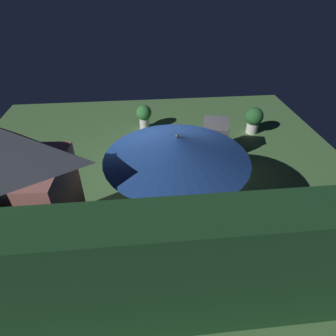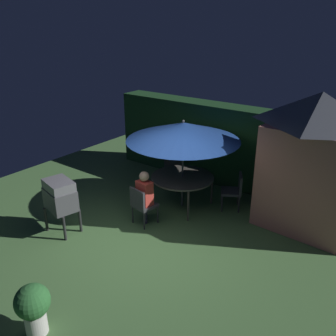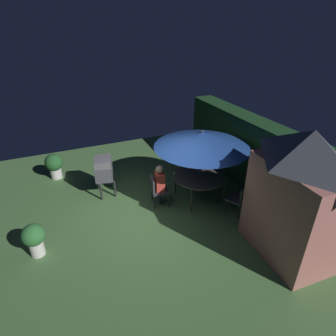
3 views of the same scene
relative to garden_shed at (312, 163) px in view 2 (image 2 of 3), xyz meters
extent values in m
plane|color=#47703D|center=(-2.44, -2.36, -1.53)|extent=(11.00, 11.00, 0.00)
cube|color=#193D1E|center=(-2.44, 1.14, -0.44)|extent=(7.15, 0.72, 2.18)
cube|color=#B26B60|center=(0.00, 0.00, -0.39)|extent=(2.02, 1.36, 2.27)
pyramid|color=#4C515B|center=(0.00, 0.00, 1.11)|extent=(2.14, 1.44, 0.73)
cube|color=brown|center=(0.04, 0.63, -0.64)|extent=(0.82, 0.08, 1.77)
cylinder|color=#47423D|center=(-2.71, -0.79, -0.77)|extent=(1.51, 1.51, 0.04)
cylinder|color=#3C3834|center=(-3.24, -1.32, -1.16)|extent=(0.05, 0.05, 0.74)
cylinder|color=#3C3834|center=(-2.18, -1.32, -1.16)|extent=(0.05, 0.05, 0.74)
cylinder|color=#3C3834|center=(-3.24, -0.26, -1.16)|extent=(0.05, 0.05, 0.74)
cylinder|color=#3C3834|center=(-2.18, -0.26, -1.16)|extent=(0.05, 0.05, 0.74)
cylinder|color=#4C4C51|center=(-2.71, -0.79, -0.47)|extent=(0.04, 0.04, 2.12)
cone|color=navy|center=(-2.71, -0.79, 0.39)|extent=(2.65, 2.65, 0.42)
sphere|color=#4C4C51|center=(-2.71, -0.79, 0.63)|extent=(0.06, 0.06, 0.06)
cube|color=#47474C|center=(-4.12, -3.29, -0.75)|extent=(0.80, 0.65, 0.45)
cube|color=slate|center=(-4.12, -3.29, -0.43)|extent=(0.76, 0.62, 0.20)
cylinder|color=#262628|center=(-4.43, -3.50, -1.25)|extent=(0.06, 0.06, 0.55)
cylinder|color=#262628|center=(-3.81, -3.50, -1.25)|extent=(0.06, 0.06, 0.55)
cylinder|color=#262628|center=(-4.43, -3.08, -1.25)|extent=(0.06, 0.06, 0.55)
cylinder|color=#262628|center=(-3.81, -3.08, -1.25)|extent=(0.06, 0.06, 0.55)
cube|color=#38383D|center=(-2.91, -1.97, -1.08)|extent=(0.53, 0.53, 0.06)
cube|color=#38383D|center=(-2.95, -2.17, -0.85)|extent=(0.46, 0.13, 0.45)
cylinder|color=#2C2C30|center=(-3.14, -2.13, -1.30)|extent=(0.04, 0.04, 0.45)
cylinder|color=#2C2C30|center=(-2.75, -2.20, -1.30)|extent=(0.04, 0.04, 0.45)
cylinder|color=#2C2C30|center=(-3.07, -1.74, -1.30)|extent=(0.04, 0.04, 0.45)
cylinder|color=#2C2C30|center=(-2.68, -1.80, -1.30)|extent=(0.04, 0.04, 0.45)
cube|color=#38383D|center=(-1.70, -0.20, -1.08)|extent=(0.63, 0.63, 0.06)
cube|color=#38383D|center=(-1.51, -0.10, -0.85)|extent=(0.27, 0.42, 0.45)
cylinder|color=#2C2C30|center=(-1.42, -0.27, -1.30)|extent=(0.04, 0.04, 0.45)
cylinder|color=#2C2C30|center=(-1.62, 0.07, -1.30)|extent=(0.04, 0.04, 0.45)
cylinder|color=#2C2C30|center=(-1.77, -0.47, -1.30)|extent=(0.04, 0.04, 0.45)
cylinder|color=#2C2C30|center=(-1.97, -0.13, -1.30)|extent=(0.04, 0.04, 0.45)
cube|color=#38383D|center=(-3.57, 0.05, -1.08)|extent=(0.65, 0.65, 0.06)
cube|color=#38383D|center=(-3.72, 0.20, -0.85)|extent=(0.36, 0.36, 0.45)
cylinder|color=#2C2C30|center=(-3.57, 0.34, -1.30)|extent=(0.04, 0.04, 0.45)
cylinder|color=#2C2C30|center=(-3.85, 0.05, -1.30)|extent=(0.04, 0.04, 0.45)
cylinder|color=#2C2C30|center=(-3.29, 0.06, -1.30)|extent=(0.04, 0.04, 0.45)
cylinder|color=#2C2C30|center=(-3.57, -0.23, -1.30)|extent=(0.04, 0.04, 0.45)
cylinder|color=silver|center=(-2.20, -5.30, -1.35)|extent=(0.32, 0.32, 0.36)
sphere|color=#2D6B33|center=(-2.20, -5.30, -0.95)|extent=(0.51, 0.51, 0.51)
cube|color=#CC3D33|center=(-2.91, -1.97, -0.77)|extent=(0.38, 0.29, 0.55)
sphere|color=tan|center=(-2.91, -1.97, -0.38)|extent=(0.22, 0.22, 0.22)
cylinder|color=#383347|center=(-2.91, -1.97, -1.29)|extent=(0.10, 0.10, 0.48)
camera|label=1|loc=(-2.14, 3.39, 2.96)|focal=29.86mm
camera|label=2|loc=(1.74, -7.37, 2.74)|focal=38.52mm
camera|label=3|loc=(3.30, -4.43, 3.25)|focal=29.45mm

